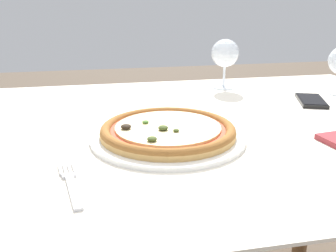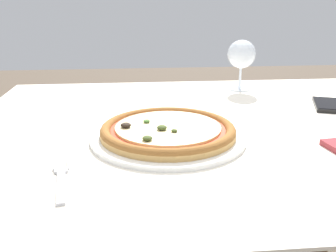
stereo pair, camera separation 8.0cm
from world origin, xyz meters
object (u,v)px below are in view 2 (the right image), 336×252
object	(u,v)px
pizza_plate	(168,132)
fork	(61,178)
dining_table	(224,157)
cell_phone	(328,105)
wine_glass_far_left	(242,55)

from	to	relation	value
pizza_plate	fork	xyz separation A→B (m)	(-0.20, -0.17, -0.01)
fork	dining_table	bearing A→B (deg)	37.54
dining_table	fork	world-z (taller)	fork
pizza_plate	cell_phone	world-z (taller)	pizza_plate
wine_glass_far_left	cell_phone	size ratio (longest dim) A/B	1.03
dining_table	cell_phone	size ratio (longest dim) A/B	7.93
dining_table	cell_phone	bearing A→B (deg)	20.03
fork	pizza_plate	bearing A→B (deg)	41.04
pizza_plate	fork	distance (m)	0.26
dining_table	pizza_plate	size ratio (longest dim) A/B	3.79
fork	wine_glass_far_left	world-z (taller)	wine_glass_far_left
fork	cell_phone	world-z (taller)	cell_phone
fork	wine_glass_far_left	xyz separation A→B (m)	(0.48, 0.61, 0.11)
dining_table	wine_glass_far_left	size ratio (longest dim) A/B	7.73
pizza_plate	wine_glass_far_left	world-z (taller)	wine_glass_far_left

